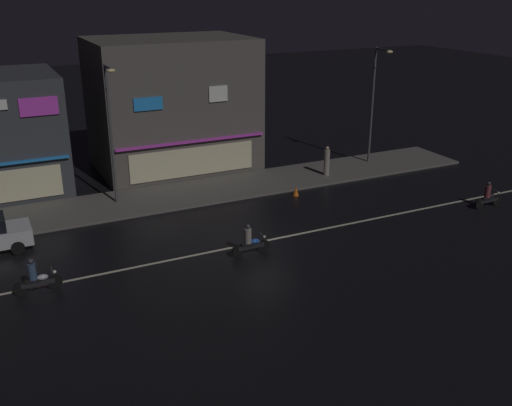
% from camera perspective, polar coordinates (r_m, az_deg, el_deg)
% --- Properties ---
extents(ground_plane, '(140.00, 140.00, 0.00)m').
position_cam_1_polar(ground_plane, '(28.45, 0.93, -3.71)').
color(ground_plane, black).
extents(lane_divider_stripe, '(33.91, 0.16, 0.01)m').
position_cam_1_polar(lane_divider_stripe, '(28.45, 0.93, -3.70)').
color(lane_divider_stripe, beige).
rests_on(lane_divider_stripe, ground).
extents(sidewalk_far, '(35.70, 4.37, 0.14)m').
position_cam_1_polar(sidewalk_far, '(35.10, -4.85, 1.20)').
color(sidewalk_far, '#5B5954').
rests_on(sidewalk_far, ground).
extents(storefront_left_block, '(10.05, 7.49, 8.48)m').
position_cam_1_polar(storefront_left_block, '(39.35, -8.18, 9.50)').
color(storefront_left_block, '#56514C').
rests_on(storefront_left_block, ground).
extents(streetlamp_mid, '(0.44, 1.64, 7.67)m').
position_cam_1_polar(streetlamp_mid, '(32.44, -13.95, 7.40)').
color(streetlamp_mid, '#47494C').
rests_on(streetlamp_mid, sidewalk_far).
extents(streetlamp_east, '(0.44, 1.64, 7.70)m').
position_cam_1_polar(streetlamp_east, '(40.08, 11.48, 10.10)').
color(streetlamp_east, '#47494C').
rests_on(streetlamp_east, sidewalk_far).
extents(pedestrian_on_sidewalk, '(0.36, 0.36, 1.89)m').
position_cam_1_polar(pedestrian_on_sidewalk, '(37.67, 6.91, 4.01)').
color(pedestrian_on_sidewalk, gray).
rests_on(pedestrian_on_sidewalk, sidewalk_far).
extents(motorcycle_lead, '(1.90, 0.60, 1.52)m').
position_cam_1_polar(motorcycle_lead, '(26.81, -0.60, -3.82)').
color(motorcycle_lead, black).
rests_on(motorcycle_lead, ground).
extents(motorcycle_following, '(1.90, 0.60, 1.52)m').
position_cam_1_polar(motorcycle_following, '(34.87, 21.68, 0.59)').
color(motorcycle_following, black).
rests_on(motorcycle_following, ground).
extents(motorcycle_opposite_lane, '(1.90, 0.60, 1.52)m').
position_cam_1_polar(motorcycle_opposite_lane, '(25.29, -20.65, -6.87)').
color(motorcycle_opposite_lane, black).
rests_on(motorcycle_opposite_lane, ground).
extents(traffic_cone, '(0.36, 0.36, 0.55)m').
position_cam_1_polar(traffic_cone, '(34.38, 3.90, 1.16)').
color(traffic_cone, orange).
rests_on(traffic_cone, ground).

